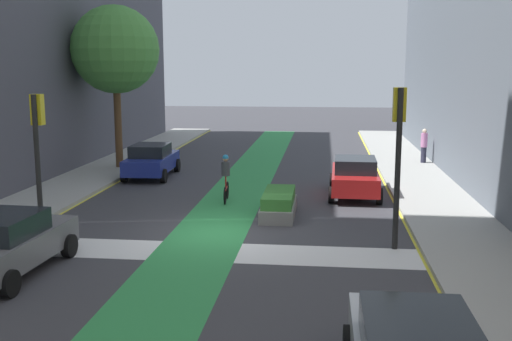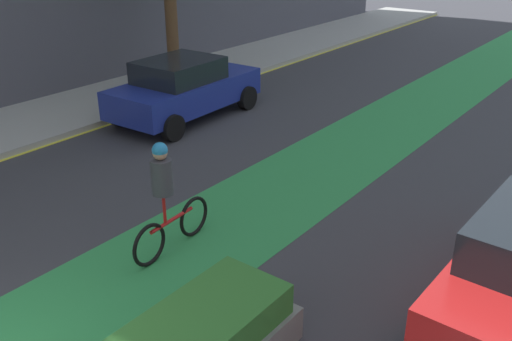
{
  "view_description": "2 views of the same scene",
  "coord_description": "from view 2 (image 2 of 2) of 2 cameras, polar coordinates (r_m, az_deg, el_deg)",
  "views": [
    {
      "loc": [
        3.22,
        -18.04,
        5.15
      ],
      "look_at": [
        0.7,
        4.32,
        1.26
      ],
      "focal_mm": 42.21,
      "sensor_mm": 36.0,
      "label": 1
    },
    {
      "loc": [
        5.2,
        -0.85,
        4.8
      ],
      "look_at": [
        0.23,
        5.66,
        1.11
      ],
      "focal_mm": 39.5,
      "sensor_mm": 36.0,
      "label": 2
    }
  ],
  "objects": [
    {
      "name": "car_blue_left_far",
      "position": [
        14.75,
        -7.3,
        8.3
      ],
      "size": [
        2.14,
        4.26,
        1.57
      ],
      "color": "navy",
      "rests_on": "ground_plane"
    },
    {
      "name": "cyclist_in_lane",
      "position": [
        8.59,
        -9.08,
        -2.58
      ],
      "size": [
        0.32,
        1.73,
        1.86
      ],
      "color": "black",
      "rests_on": "ground_plane"
    }
  ]
}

